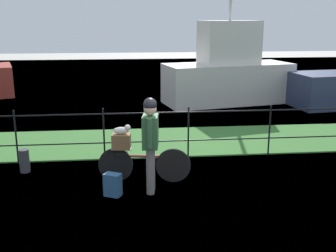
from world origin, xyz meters
The scene contains 11 objects.
ground_plane centered at (0.00, 0.00, 0.00)m, with size 60.00×60.00×0.00m, color #B2ADA3.
grass_strip centered at (0.00, 3.34, 0.01)m, with size 27.00×2.40×0.03m, color #38702D.
harbor_water centered at (0.00, 9.36, 0.00)m, with size 30.00×30.00×0.00m, color slate.
iron_fence centered at (0.00, 2.08, 0.66)m, with size 18.04×0.04×1.15m.
bicycle_main centered at (-1.03, 0.85, 0.34)m, with size 1.71×0.29×0.65m.
wooden_crate centered at (-1.42, 0.90, 0.78)m, with size 0.33×0.26×0.27m, color brown.
terrier_dog centered at (-1.39, 0.90, 1.00)m, with size 0.32×0.18×0.18m.
cyclist_person centered at (-0.92, 0.38, 1.00)m, with size 0.31×0.54×1.68m.
backpack_on_paving centered at (-1.58, 0.26, 0.20)m, with size 0.28×0.18×0.40m, color #28517A.
mooring_bollard centered at (-3.35, 1.58, 0.23)m, with size 0.20×0.20×0.46m, color #38383D.
moored_boat_far centered at (2.29, 7.93, 1.05)m, with size 4.72×2.59×4.47m.
Camera 1 is at (-1.30, -6.38, 2.98)m, focal length 44.14 mm.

